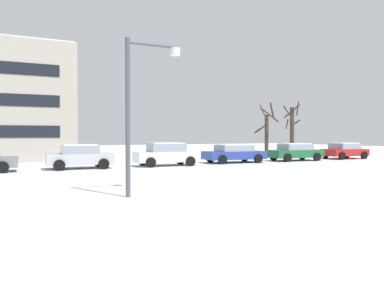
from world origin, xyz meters
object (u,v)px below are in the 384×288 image
object	(u,v)px
street_lamp	(139,99)
parked_car_green	(295,152)
parked_car_silver	(80,156)
parked_car_blue	(234,153)
parked_car_white	(166,154)
parked_car_red	(345,151)

from	to	relation	value
street_lamp	parked_car_green	size ratio (longest dim) A/B	1.18
parked_car_silver	parked_car_green	distance (m)	16.53
parked_car_silver	parked_car_green	size ratio (longest dim) A/B	0.89
parked_car_silver	parked_car_blue	xyz separation A→B (m)	(11.02, 0.07, -0.04)
street_lamp	parked_car_green	xyz separation A→B (m)	(16.45, 11.19, -2.54)
street_lamp	parked_car_blue	world-z (taller)	street_lamp
parked_car_white	parked_car_green	size ratio (longest dim) A/B	0.95
parked_car_green	parked_car_silver	bearing A→B (deg)	179.23
street_lamp	parked_car_red	xyz separation A→B (m)	(21.96, 11.29, -2.54)
parked_car_red	street_lamp	bearing A→B (deg)	-152.80
street_lamp	parked_car_blue	xyz separation A→B (m)	(10.94, 11.48, -2.54)
parked_car_blue	parked_car_red	size ratio (longest dim) A/B	1.19
parked_car_silver	parked_car_blue	distance (m)	11.02
parked_car_blue	parked_car_red	world-z (taller)	parked_car_red
street_lamp	parked_car_red	world-z (taller)	street_lamp
parked_car_blue	parked_car_white	bearing A→B (deg)	-176.08
parked_car_white	parked_car_blue	xyz separation A→B (m)	(5.51, 0.38, -0.07)
parked_car_red	parked_car_blue	bearing A→B (deg)	178.98
parked_car_green	parked_car_white	bearing A→B (deg)	-179.54
street_lamp	parked_car_green	world-z (taller)	street_lamp
parked_car_green	street_lamp	bearing A→B (deg)	-145.77
parked_car_green	parked_car_red	world-z (taller)	parked_car_green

